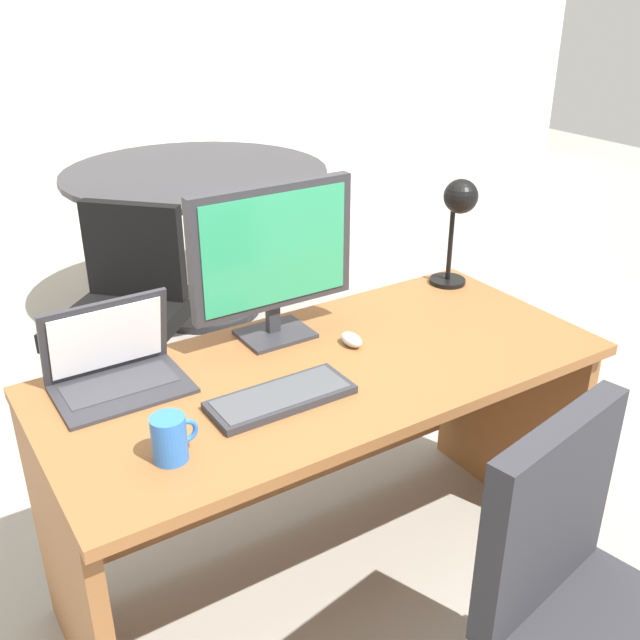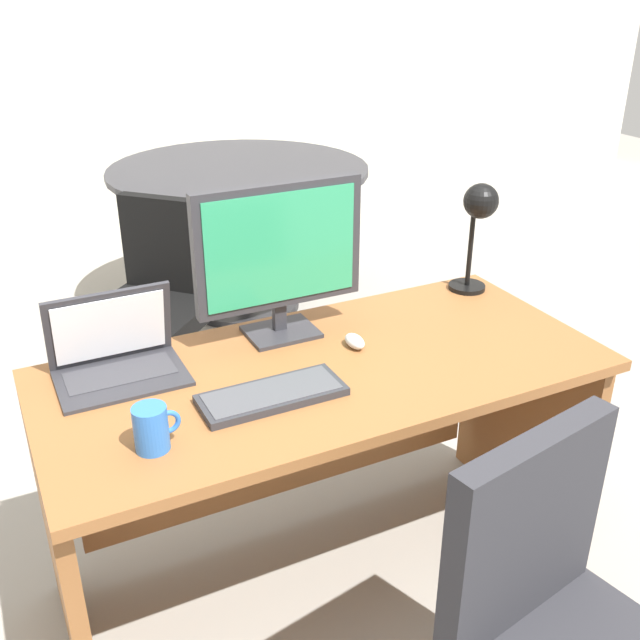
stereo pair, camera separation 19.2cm
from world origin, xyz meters
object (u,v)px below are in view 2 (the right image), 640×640
Objects in this scene: laptop at (115,349)px; keyboard at (272,395)px; mouse at (355,341)px; monitor at (279,252)px; coffee_mug at (152,428)px; meeting_table at (240,202)px; desk at (318,428)px; meeting_chair_near at (156,320)px; desk_lamp at (479,215)px.

laptop is 0.90× the size of keyboard.
laptop is 4.02× the size of mouse.
coffee_mug is at bearing -140.71° from monitor.
coffee_mug is at bearing -90.52° from laptop.
meeting_table is at bearing 64.85° from coffee_mug.
coffee_mug is at bearing -157.03° from desk.
laptop is 2.03m from meeting_table.
mouse is at bearing 25.47° from keyboard.
laptop is at bearing -107.86° from meeting_chair_near.
laptop is 0.44m from keyboard.
mouse is at bearing -78.40° from meeting_chair_near.
monitor is 1.31m from meeting_chair_near.
desk_lamp is at bearing 17.95° from mouse.
laptop reaches higher than meeting_chair_near.
desk is at bearing -79.83° from monitor.
coffee_mug is at bearing -103.65° from meeting_chair_near.
desk is at bearing -175.52° from mouse.
desk_lamp is at bearing 0.56° from monitor.
meeting_table is (0.69, 2.06, -0.15)m from keyboard.
monitor is at bearing -179.44° from desk_lamp.
desk_lamp reaches higher than meeting_table.
meeting_table is 1.62× the size of meeting_chair_near.
meeting_chair_near is (-0.26, 1.28, -0.43)m from mouse.
desk_lamp is 3.42× the size of coffee_mug.
desk_lamp is (0.53, 0.17, 0.24)m from mouse.
keyboard is 0.94m from desk_lamp.
desk_lamp is (0.65, 0.18, 0.49)m from desk.
mouse is at bearing -101.04° from meeting_table.
laptop is at bearing 161.74° from desk.
laptop is (-0.51, 0.17, 0.30)m from desk.
desk is 4.17× the size of desk_lamp.
laptop is at bearing -179.27° from desk_lamp.
coffee_mug is 0.08× the size of meeting_table.
desk_lamp is at bearing 20.84° from keyboard.
monitor is at bearing 39.29° from coffee_mug.
laptop is at bearing 89.48° from coffee_mug.
laptop is 0.65m from mouse.
laptop is 0.90× the size of desk_lamp.
desk is 1.84× the size of meeting_chair_near.
desk_lamp is (0.68, 0.01, 0.01)m from monitor.
desk is 1.31m from meeting_chair_near.
keyboard is 0.33m from coffee_mug.
mouse is (0.63, -0.16, -0.05)m from laptop.
keyboard is at bearing -92.06° from meeting_chair_near.
monitor is 1.51× the size of laptop.
meeting_table is (1.00, 1.75, -0.21)m from laptop.
laptop is 0.24× the size of meeting_table.
monitor is (-0.03, 0.18, 0.49)m from desk.
meeting_table is at bearing 71.54° from keyboard.
desk is 0.28m from mouse.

